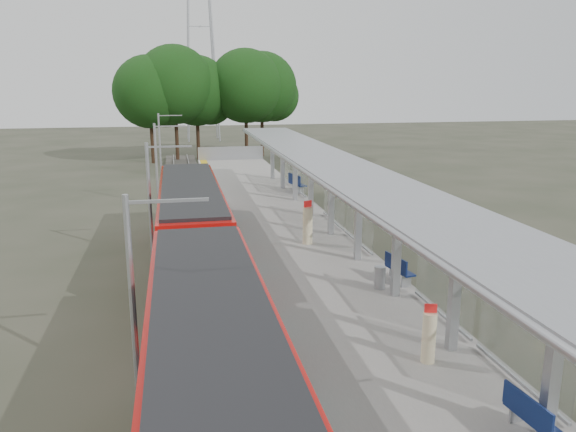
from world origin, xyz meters
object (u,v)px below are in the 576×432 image
at_px(info_pillar_far, 308,225).
at_px(litter_bin, 380,277).
at_px(bench_far, 296,183).
at_px(train, 198,270).
at_px(bench_mid, 398,268).
at_px(info_pillar_near, 429,337).
at_px(bench_near, 531,416).

distance_m(info_pillar_far, litter_bin, 6.05).
relative_size(bench_far, litter_bin, 2.23).
xyz_separation_m(train, bench_mid, (7.12, 0.32, -0.54)).
bearing_deg(info_pillar_far, info_pillar_near, -110.57).
bearing_deg(bench_mid, litter_bin, -160.40).
height_order(bench_mid, info_pillar_near, info_pillar_near).
height_order(info_pillar_near, info_pillar_far, info_pillar_far).
relative_size(train, info_pillar_near, 17.32).
bearing_deg(litter_bin, info_pillar_near, -97.04).
bearing_deg(info_pillar_near, bench_mid, 90.73).
bearing_deg(bench_far, bench_mid, -103.57).
distance_m(bench_mid, litter_bin, 1.03).
bearing_deg(info_pillar_far, bench_far, 56.87).
bearing_deg(bench_near, info_pillar_far, 88.06).
bearing_deg(info_pillar_far, bench_mid, -92.37).
relative_size(bench_mid, info_pillar_far, 0.75).
height_order(bench_near, litter_bin, bench_near).
relative_size(train, bench_far, 15.41).
bearing_deg(train, info_pillar_near, -44.32).
xyz_separation_m(train, bench_near, (6.20, -8.82, -0.55)).
bearing_deg(info_pillar_near, bench_near, -63.79).
relative_size(bench_near, bench_far, 0.80).
xyz_separation_m(bench_far, info_pillar_near, (-1.52, -22.95, 0.07)).
distance_m(bench_near, info_pillar_far, 14.61).
distance_m(bench_near, bench_far, 26.34).
bearing_deg(litter_bin, bench_near, -90.15).
distance_m(train, info_pillar_far, 7.65).
bearing_deg(info_pillar_near, litter_bin, 98.65).
relative_size(info_pillar_near, info_pillar_far, 0.82).
xyz_separation_m(bench_far, litter_bin, (-0.87, -17.69, -0.22)).
height_order(info_pillar_near, litter_bin, info_pillar_near).
distance_m(bench_near, bench_mid, 9.19).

